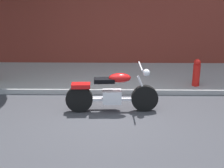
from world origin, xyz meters
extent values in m
plane|color=#38383D|center=(0.00, 0.00, 0.00)|extent=(60.00, 60.00, 0.00)
cube|color=#9E9E9E|center=(0.00, 2.81, 0.07)|extent=(22.56, 2.70, 0.14)
cylinder|color=black|center=(0.92, 0.41, 0.32)|extent=(0.64, 0.16, 0.64)
cylinder|color=black|center=(-0.63, 0.34, 0.32)|extent=(0.64, 0.16, 0.64)
cube|color=silver|center=(0.14, 0.38, 0.37)|extent=(0.45, 0.30, 0.32)
cube|color=silver|center=(0.14, 0.38, 0.30)|extent=(1.40, 0.14, 0.06)
ellipsoid|color=red|center=(0.32, 0.39, 0.84)|extent=(0.53, 0.28, 0.22)
cube|color=black|center=(-0.03, 0.37, 0.78)|extent=(0.49, 0.26, 0.10)
cube|color=red|center=(-0.58, 0.34, 0.66)|extent=(0.45, 0.26, 0.10)
cylinder|color=silver|center=(0.86, 0.41, 0.60)|extent=(0.27, 0.06, 0.58)
cylinder|color=silver|center=(0.80, 0.41, 1.12)|extent=(0.07, 0.70, 0.04)
sphere|color=silver|center=(0.94, 0.41, 0.96)|extent=(0.17, 0.17, 0.17)
cylinder|color=silver|center=(-0.11, 0.53, 0.27)|extent=(0.80, 0.13, 0.09)
cylinder|color=red|center=(2.45, 1.85, 0.38)|extent=(0.20, 0.20, 0.75)
sphere|color=red|center=(2.45, 1.85, 0.81)|extent=(0.19, 0.19, 0.19)
camera|label=1|loc=(0.26, -7.14, 3.32)|focal=54.72mm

